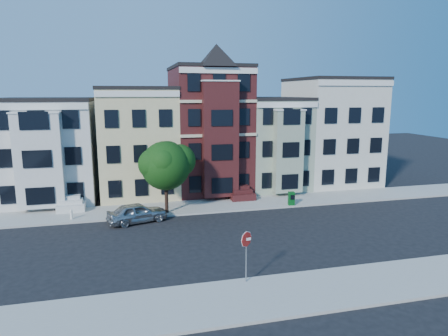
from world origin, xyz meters
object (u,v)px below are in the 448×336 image
object	(u,v)px
newspaper_box	(291,198)
stop_sign	(246,253)
street_tree	(166,169)
fire_hydrant	(71,215)
parked_car	(137,213)

from	to	relation	value
newspaper_box	stop_sign	bearing A→B (deg)	-113.35
street_tree	fire_hydrant	bearing A→B (deg)	179.64
parked_car	stop_sign	size ratio (longest dim) A/B	1.46
parked_car	fire_hydrant	size ratio (longest dim) A/B	7.48
parked_car	newspaper_box	size ratio (longest dim) A/B	3.90
newspaper_box	street_tree	bearing A→B (deg)	-173.11
street_tree	stop_sign	size ratio (longest dim) A/B	2.35
street_tree	parked_car	size ratio (longest dim) A/B	1.61
street_tree	newspaper_box	bearing A→B (deg)	-2.02
stop_sign	street_tree	bearing A→B (deg)	89.37
street_tree	parked_car	distance (m)	4.13
parked_car	newspaper_box	xyz separation A→B (m)	(13.12, 1.16, -0.04)
parked_car	stop_sign	xyz separation A→B (m)	(5.07, -11.61, 0.92)
newspaper_box	fire_hydrant	size ratio (longest dim) A/B	1.92
street_tree	newspaper_box	size ratio (longest dim) A/B	6.27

